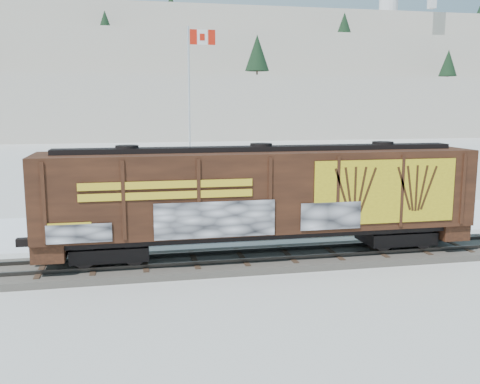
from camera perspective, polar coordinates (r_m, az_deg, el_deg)
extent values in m
plane|color=white|center=(22.70, 0.19, -7.65)|extent=(500.00, 500.00, 0.00)
cube|color=#59544C|center=(22.66, 0.19, -7.31)|extent=(50.00, 3.40, 0.28)
cube|color=#33302D|center=(21.92, 0.58, -7.29)|extent=(50.00, 0.10, 0.15)
cube|color=#33302D|center=(23.28, -0.17, -6.30)|extent=(50.00, 0.10, 0.15)
cube|color=white|center=(29.84, -2.75, -3.50)|extent=(40.00, 8.00, 0.03)
cube|color=white|center=(116.34, -9.51, 8.86)|extent=(360.00, 40.00, 12.00)
cube|color=white|center=(146.43, -10.03, 11.26)|extent=(360.00, 40.00, 24.00)
cube|color=white|center=(181.64, -10.41, 12.57)|extent=(360.00, 50.00, 35.00)
cone|color=black|center=(114.85, 1.84, 14.63)|extent=(5.04, 5.04, 7.38)
cone|color=black|center=(139.23, 21.32, 12.71)|extent=(4.20, 4.20, 6.15)
cone|color=black|center=(150.90, -14.22, 17.21)|extent=(3.92, 3.92, 5.74)
cone|color=black|center=(158.50, 11.07, 17.14)|extent=(4.48, 4.48, 6.56)
cone|color=black|center=(186.73, -7.38, 19.33)|extent=(4.20, 4.20, 6.15)
cube|color=tan|center=(188.13, -20.96, 18.61)|extent=(15.00, 12.00, 8.00)
cube|color=black|center=(22.04, -13.68, -6.06)|extent=(3.00, 2.00, 0.90)
cube|color=black|center=(24.80, 16.23, -4.45)|extent=(3.00, 2.00, 0.90)
cylinder|color=black|center=(21.35, -16.31, -6.67)|extent=(0.90, 0.12, 0.90)
cube|color=black|center=(22.50, 2.20, -4.10)|extent=(17.94, 2.40, 0.25)
cube|color=#3E1F11|center=(22.17, 2.23, 0.26)|extent=(17.94, 3.00, 3.21)
cube|color=black|center=(21.97, 2.26, 4.66)|extent=(16.50, 0.90, 0.20)
cube|color=gold|center=(22.42, 15.31, 0.04)|extent=(6.10, 0.03, 2.60)
cube|color=gold|center=(20.01, -7.74, 0.21)|extent=(6.46, 0.02, 0.70)
cube|color=silver|center=(20.41, -2.63, -2.97)|extent=(4.66, 0.03, 1.40)
cylinder|color=silver|center=(37.88, -5.29, -0.65)|extent=(0.90, 0.90, 0.20)
cylinder|color=silver|center=(37.32, -5.42, 8.18)|extent=(0.14, 0.14, 11.84)
cube|color=red|center=(37.63, -5.00, 16.16)|extent=(0.50, 0.07, 1.00)
cube|color=white|center=(37.71, -4.05, 16.16)|extent=(0.70, 0.09, 1.00)
cube|color=red|center=(37.80, -3.04, 16.15)|extent=(0.50, 0.07, 1.00)
imported|color=#9FA1A6|center=(28.13, -16.00, -2.99)|extent=(4.90, 3.12, 1.55)
imported|color=silver|center=(30.39, -4.34, -1.90)|extent=(4.37, 1.87, 1.40)
imported|color=black|center=(29.85, 5.98, -2.15)|extent=(4.75, 1.97, 1.37)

